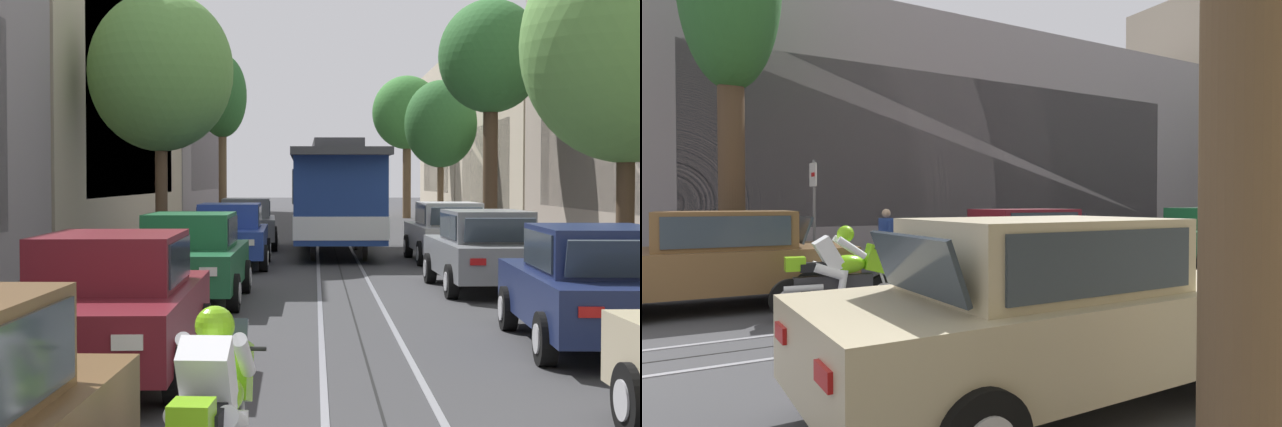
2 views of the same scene
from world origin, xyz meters
TOP-DOWN VIEW (x-y plane):
  - parked_car_brown_near_left at (-2.80, 1.98)m, footprint 2.10×4.40m
  - parked_car_maroon_second_left at (-2.88, 8.06)m, footprint 2.06×4.39m
  - parked_car_green_mid_left at (-2.84, 14.55)m, footprint 2.00×4.36m
  - parked_car_beige_near_right at (2.98, 4.13)m, footprint 2.07×4.39m
  - motorcycle_with_rider at (-1.28, 3.50)m, footprint 0.58×1.99m
  - pedestrian_on_left_pavement at (-5.51, 5.92)m, footprint 0.55×0.40m
  - street_sign_post at (-4.25, 3.86)m, footprint 0.36×0.08m

SIDE VIEW (x-z plane):
  - motorcycle_with_rider at x=-1.28m, z-range -0.04..1.33m
  - parked_car_brown_near_left at x=-2.80m, z-range 0.01..1.59m
  - parked_car_maroon_second_left at x=-2.88m, z-range 0.01..1.59m
  - parked_car_green_mid_left at x=-2.84m, z-range 0.01..1.59m
  - parked_car_beige_near_right at x=2.98m, z-range 0.01..1.59m
  - pedestrian_on_left_pavement at x=-5.51m, z-range 0.10..1.67m
  - street_sign_post at x=-4.25m, z-range 0.32..2.92m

